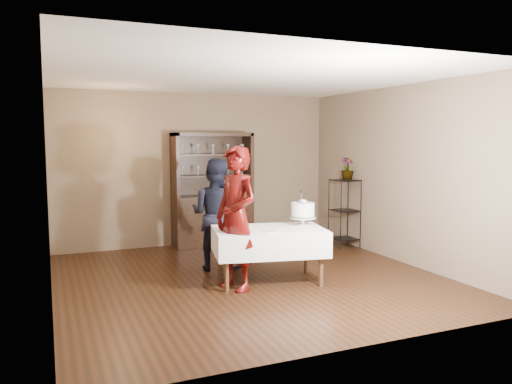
# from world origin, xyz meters

# --- Properties ---
(floor) EXTENTS (5.00, 5.00, 0.00)m
(floor) POSITION_xyz_m (0.00, 0.00, 0.00)
(floor) COLOR black
(floor) RESTS_ON ground
(ceiling) EXTENTS (5.00, 5.00, 0.00)m
(ceiling) POSITION_xyz_m (0.00, 0.00, 2.70)
(ceiling) COLOR white
(ceiling) RESTS_ON back_wall
(back_wall) EXTENTS (5.00, 0.02, 2.70)m
(back_wall) POSITION_xyz_m (0.00, 2.50, 1.35)
(back_wall) COLOR brown
(back_wall) RESTS_ON floor
(wall_left) EXTENTS (0.02, 5.00, 2.70)m
(wall_left) POSITION_xyz_m (-2.50, 0.00, 1.35)
(wall_left) COLOR brown
(wall_left) RESTS_ON floor
(wall_right) EXTENTS (0.02, 5.00, 2.70)m
(wall_right) POSITION_xyz_m (2.50, 0.00, 1.35)
(wall_right) COLOR brown
(wall_right) RESTS_ON floor
(china_hutch) EXTENTS (1.40, 0.48, 2.00)m
(china_hutch) POSITION_xyz_m (0.20, 2.25, 0.66)
(china_hutch) COLOR black
(china_hutch) RESTS_ON floor
(plant_etagere) EXTENTS (0.42, 0.42, 1.20)m
(plant_etagere) POSITION_xyz_m (2.28, 1.20, 0.65)
(plant_etagere) COLOR black
(plant_etagere) RESTS_ON floor
(cake_table) EXTENTS (1.59, 1.16, 0.72)m
(cake_table) POSITION_xyz_m (0.16, -0.27, 0.55)
(cake_table) COLOR white
(cake_table) RESTS_ON floor
(woman) EXTENTS (0.63, 0.77, 1.81)m
(woman) POSITION_xyz_m (-0.34, -0.38, 0.90)
(woman) COLOR #3E0506
(woman) RESTS_ON floor
(man) EXTENTS (0.99, 0.99, 1.62)m
(man) POSITION_xyz_m (-0.27, 0.63, 0.81)
(man) COLOR black
(man) RESTS_ON floor
(cake) EXTENTS (0.35, 0.35, 0.49)m
(cake) POSITION_xyz_m (0.69, -0.22, 0.91)
(cake) COLOR beige
(cake) RESTS_ON cake_table
(plate_near) EXTENTS (0.27, 0.27, 0.01)m
(plate_near) POSITION_xyz_m (0.09, -0.49, 0.73)
(plate_near) COLOR beige
(plate_near) RESTS_ON cake_table
(plate_far) EXTENTS (0.20, 0.20, 0.01)m
(plate_far) POSITION_xyz_m (-0.08, -0.03, 0.73)
(plate_far) COLOR beige
(plate_far) RESTS_ON cake_table
(potted_plant) EXTENTS (0.24, 0.24, 0.38)m
(potted_plant) POSITION_xyz_m (2.33, 1.21, 1.38)
(potted_plant) COLOR #42622F
(potted_plant) RESTS_ON plant_etagere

